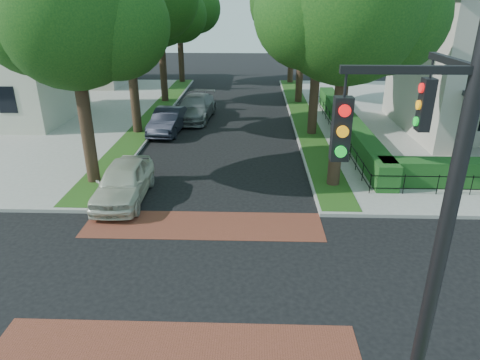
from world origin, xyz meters
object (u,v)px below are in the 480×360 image
at_px(parked_car_front, 124,181).
at_px(parked_car_middle, 168,121).
at_px(traffic_signal, 432,204).
at_px(parked_car_rear, 195,108).

height_order(parked_car_front, parked_car_middle, parked_car_front).
distance_m(parked_car_front, parked_car_middle, 9.99).
distance_m(traffic_signal, parked_car_front, 13.55).
xyz_separation_m(traffic_signal, parked_car_middle, (-8.49, 19.80, -3.94)).
xyz_separation_m(parked_car_middle, parked_car_rear, (1.30, 3.39, 0.06)).
xyz_separation_m(parked_car_front, parked_car_rear, (1.30, 13.38, 0.02)).
bearing_deg(parked_car_middle, parked_car_rear, 73.40).
bearing_deg(parked_car_rear, parked_car_front, -91.01).
distance_m(parked_car_middle, parked_car_rear, 3.63).
xyz_separation_m(parked_car_front, parked_car_middle, (0.00, 9.99, -0.04)).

